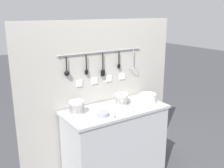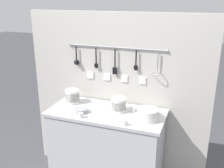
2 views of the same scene
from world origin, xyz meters
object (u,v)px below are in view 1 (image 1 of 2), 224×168
Objects in this scene: bowl_stack_tall_left at (77,108)px; bowl_stack_back_corner at (122,100)px; steel_mixing_bowl at (103,114)px; cup_mid_row at (146,108)px; cup_beside_plates at (129,100)px; cup_edge_far at (143,97)px; plate_stack at (148,98)px; cup_back_right at (113,116)px.

bowl_stack_tall_left is 1.05× the size of bowl_stack_back_corner.
cup_mid_row reaches higher than steel_mixing_bowl.
cup_beside_plates is at bearing 22.34° from steel_mixing_bowl.
cup_beside_plates is (0.13, 0.05, -0.05)m from bowl_stack_back_corner.
cup_edge_far is (0.35, 0.05, -0.05)m from bowl_stack_back_corner.
cup_mid_row is (0.66, -0.29, -0.05)m from bowl_stack_tall_left.
cup_back_right is (-0.58, -0.17, -0.03)m from plate_stack.
bowl_stack_tall_left reaches higher than cup_mid_row.
bowl_stack_tall_left is 0.72m from cup_mid_row.
steel_mixing_bowl is 0.49m from cup_beside_plates.
cup_beside_plates is 1.00× the size of cup_back_right.
steel_mixing_bowl is at bearing -157.66° from cup_beside_plates.
steel_mixing_bowl is 0.71m from cup_edge_far.
bowl_stack_tall_left is 0.87m from cup_edge_far.
plate_stack is at bearing 46.06° from cup_mid_row.
bowl_stack_tall_left is at bearing -179.99° from cup_beside_plates.
plate_stack is 0.61m from cup_back_right.
cup_beside_plates is (0.46, 0.19, 0.00)m from steel_mixing_bowl.
cup_back_right and cup_edge_far have the same top height.
bowl_stack_back_corner is at bearing 119.72° from cup_mid_row.
bowl_stack_tall_left is at bearing 135.98° from steel_mixing_bowl.
cup_beside_plates is at bearing 92.06° from cup_mid_row.
cup_beside_plates is 0.29m from cup_mid_row.
bowl_stack_back_corner is at bearing -171.21° from cup_edge_far.
bowl_stack_tall_left reaches higher than plate_stack.
bowl_stack_tall_left reaches higher than cup_back_right.
plate_stack is 4.12× the size of cup_beside_plates.
cup_edge_far is at bearing 54.97° from cup_mid_row.
cup_edge_far is at bearing 16.08° from steel_mixing_bowl.
cup_beside_plates is at bearing 143.36° from plate_stack.
steel_mixing_bowl is at bearing -174.53° from plate_stack.
bowl_stack_tall_left is 0.52m from bowl_stack_back_corner.
cup_back_right is at bearing -144.46° from cup_beside_plates.
steel_mixing_bowl is at bearing 167.14° from cup_mid_row.
bowl_stack_back_corner is 0.72× the size of plate_stack.
steel_mixing_bowl is at bearing -156.58° from bowl_stack_back_corner.
bowl_stack_back_corner is 0.36m from steel_mixing_bowl.
cup_beside_plates is 0.22m from cup_edge_far.
cup_back_right is 1.00× the size of cup_edge_far.
cup_beside_plates and cup_back_right have the same top height.
plate_stack is 4.12× the size of cup_back_right.
plate_stack is 1.57× the size of steel_mixing_bowl.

